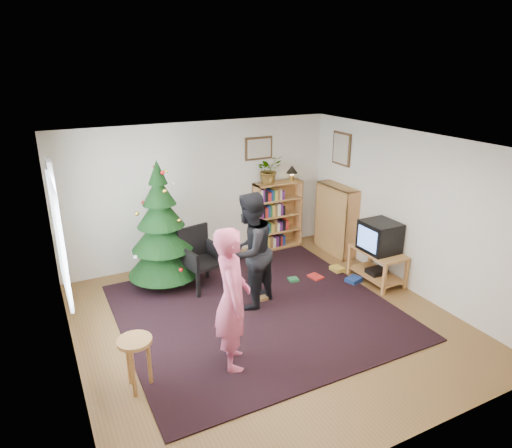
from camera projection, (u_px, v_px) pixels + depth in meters
name	position (u px, v px, depth m)	size (l,w,h in m)	color
floor	(266.00, 321.00, 6.44)	(5.00, 5.00, 0.00)	brown
ceiling	(268.00, 145.00, 5.59)	(5.00, 5.00, 0.00)	white
wall_back	(201.00, 193.00, 8.11)	(5.00, 0.02, 2.50)	silver
wall_front	(404.00, 336.00, 3.92)	(5.00, 0.02, 2.50)	silver
wall_left	(64.00, 278.00, 4.95)	(0.02, 5.00, 2.50)	silver
wall_right	(409.00, 212.00, 7.08)	(0.02, 5.00, 2.50)	silver
rug	(257.00, 311.00, 6.69)	(3.80, 3.60, 0.02)	black
window_pane	(59.00, 238.00, 5.38)	(0.04, 1.20, 1.40)	silver
curtain	(58.00, 220.00, 5.99)	(0.06, 0.35, 1.60)	silver
picture_back	(259.00, 148.00, 8.34)	(0.55, 0.03, 0.42)	#4C3319
picture_right	(342.00, 149.00, 8.30)	(0.03, 0.50, 0.60)	#4C3319
christmas_tree	(162.00, 236.00, 7.19)	(1.15, 1.15, 2.08)	#3F2816
bookshelf_back	(277.00, 214.00, 8.81)	(0.95, 0.30, 1.30)	#BE7D44
bookshelf_right	(336.00, 219.00, 8.56)	(0.30, 0.95, 1.30)	#BE7D44
tv_stand	(377.00, 263.00, 7.51)	(0.51, 0.92, 0.55)	#BE7D44
crt_tv	(380.00, 237.00, 7.35)	(0.52, 0.56, 0.49)	black
armchair	(200.00, 255.00, 7.29)	(0.65, 0.65, 0.99)	black
stool	(136.00, 351.00, 4.98)	(0.38, 0.38, 0.63)	#BE7D44
person_standing	(232.00, 299.00, 5.26)	(0.64, 0.42, 1.76)	#CC5172
person_by_chair	(249.00, 251.00, 6.58)	(0.85, 0.66, 1.75)	black
potted_plant	(269.00, 170.00, 8.42)	(0.47, 0.41, 0.53)	gray
table_lamp	(292.00, 170.00, 8.65)	(0.22, 0.22, 0.29)	#A57F33
floor_clutter	(313.00, 280.00, 7.54)	(1.83, 0.68, 0.08)	#A51E19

